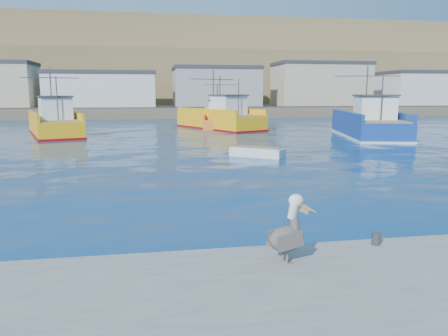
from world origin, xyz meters
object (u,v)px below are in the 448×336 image
(trawler_yellow_b, at_px, (221,119))
(pelican, at_px, (288,233))
(boat_orange, at_px, (219,119))
(skiff_mid, at_px, (257,153))
(skiff_far, at_px, (375,121))
(trawler_blue, at_px, (369,125))
(trawler_yellow_a, at_px, (55,124))

(trawler_yellow_b, xyz_separation_m, pelican, (-5.31, -40.96, 0.02))
(boat_orange, xyz_separation_m, pelican, (-5.27, -41.91, 0.12))
(boat_orange, height_order, pelican, boat_orange)
(skiff_mid, bearing_deg, skiff_far, 49.70)
(trawler_blue, bearing_deg, skiff_far, 59.53)
(trawler_yellow_a, xyz_separation_m, skiff_mid, (15.81, -17.45, -0.83))
(pelican, bearing_deg, trawler_yellow_b, 82.62)
(trawler_yellow_b, distance_m, skiff_mid, 22.46)
(pelican, bearing_deg, trawler_blue, 59.31)
(trawler_blue, height_order, pelican, trawler_blue)
(skiff_mid, bearing_deg, trawler_blue, 38.86)
(trawler_yellow_b, bearing_deg, skiff_mid, -93.35)
(trawler_yellow_a, bearing_deg, pelican, -71.84)
(trawler_yellow_a, xyz_separation_m, boat_orange, (17.08, 5.90, -0.07))
(trawler_yellow_a, bearing_deg, trawler_yellow_b, 16.16)
(trawler_yellow_b, height_order, skiff_far, trawler_yellow_b)
(trawler_yellow_a, bearing_deg, trawler_blue, -12.74)
(trawler_yellow_b, distance_m, trawler_blue, 16.77)
(trawler_yellow_b, distance_m, boat_orange, 0.95)
(boat_orange, bearing_deg, trawler_blue, -45.79)
(trawler_yellow_b, xyz_separation_m, skiff_mid, (-1.31, -22.41, -0.86))
(trawler_yellow_a, distance_m, boat_orange, 18.07)
(trawler_yellow_a, xyz_separation_m, trawler_blue, (29.26, -6.61, 0.05))
(trawler_blue, height_order, boat_orange, trawler_blue)
(trawler_blue, bearing_deg, trawler_yellow_b, 136.36)
(trawler_yellow_b, distance_m, pelican, 41.31)
(boat_orange, distance_m, skiff_mid, 23.40)
(skiff_mid, distance_m, pelican, 19.00)
(skiff_far, xyz_separation_m, pelican, (-27.09, -45.79, 0.82))
(trawler_yellow_a, distance_m, skiff_mid, 23.56)
(skiff_far, height_order, pelican, pelican)
(trawler_yellow_a, height_order, skiff_mid, trawler_yellow_a)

